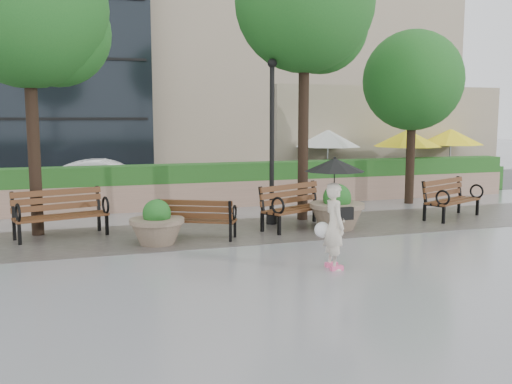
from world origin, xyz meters
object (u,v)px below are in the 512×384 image
object	(u,v)px
car_right	(106,179)
pedestrian	(334,202)
bench_2	(198,227)
bench_4	(451,207)
bench_3	(298,215)
lamppost	(272,152)
planter_right	(337,212)
bench_1	(61,224)
planter_left	(157,227)

from	to	relation	value
car_right	pedestrian	bearing A→B (deg)	-150.22
bench_2	bench_4	distance (m)	7.25
bench_3	lamppost	xyz separation A→B (m)	(-0.43, 0.72, 1.55)
bench_2	planter_right	bearing A→B (deg)	-151.76
lamppost	pedestrian	xyz separation A→B (m)	(-0.39, -4.46, -0.64)
bench_3	pedestrian	distance (m)	3.94
bench_2	planter_right	size ratio (longest dim) A/B	1.36
bench_4	bench_1	bearing A→B (deg)	151.51
bench_3	planter_left	size ratio (longest dim) A/B	1.83
bench_3	car_right	distance (m)	8.21
planter_right	lamppost	size ratio (longest dim) A/B	0.32
pedestrian	bench_2	bearing A→B (deg)	32.37
lamppost	pedestrian	world-z (taller)	lamppost
pedestrian	car_right	bearing A→B (deg)	20.95
planter_left	planter_right	bearing A→B (deg)	4.04
car_right	lamppost	bearing A→B (deg)	-136.78
bench_1	pedestrian	world-z (taller)	pedestrian
planter_left	pedestrian	bearing A→B (deg)	-47.08
bench_1	bench_2	world-z (taller)	bench_1
bench_3	planter_left	bearing A→B (deg)	165.92
bench_1	planter_right	bearing A→B (deg)	-24.54
pedestrian	bench_3	bearing A→B (deg)	-8.97
planter_left	car_right	size ratio (longest dim) A/B	0.30
bench_3	lamppost	size ratio (longest dim) A/B	0.51
bench_4	car_right	xyz separation A→B (m)	(-8.80, 7.05, 0.35)
bench_2	bench_1	bearing A→B (deg)	7.96
bench_4	bench_2	bearing A→B (deg)	158.55
bench_4	pedestrian	distance (m)	6.64
planter_right	lamppost	xyz separation A→B (m)	(-1.32, 1.13, 1.43)
lamppost	car_right	world-z (taller)	lamppost
bench_2	pedestrian	distance (m)	3.90
bench_1	car_right	bearing A→B (deg)	62.32
bench_4	planter_right	xyz separation A→B (m)	(-3.70, -0.41, 0.13)
planter_left	planter_right	xyz separation A→B (m)	(4.51, 0.32, 0.05)
bench_1	lamppost	size ratio (longest dim) A/B	0.51
bench_3	bench_4	bearing A→B (deg)	-25.62
bench_2	pedestrian	size ratio (longest dim) A/B	0.91
bench_1	pedestrian	bearing A→B (deg)	-57.71
lamppost	car_right	bearing A→B (deg)	120.88
bench_2	planter_right	world-z (taller)	planter_right
bench_2	car_right	bearing A→B (deg)	-50.21
bench_2	lamppost	size ratio (longest dim) A/B	0.43
planter_right	planter_left	bearing A→B (deg)	-175.96
lamppost	planter_right	bearing A→B (deg)	-40.65
car_right	bench_2	bearing A→B (deg)	-155.85
planter_left	car_right	xyz separation A→B (m)	(-0.59, 7.78, 0.27)
planter_left	lamppost	world-z (taller)	lamppost
bench_4	planter_left	world-z (taller)	bench_4
lamppost	car_right	xyz separation A→B (m)	(-3.78, 6.33, -1.21)
bench_1	lamppost	world-z (taller)	lamppost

